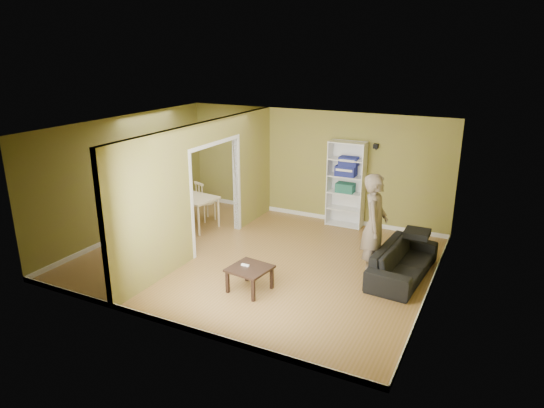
% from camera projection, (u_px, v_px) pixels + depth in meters
% --- Properties ---
extents(room_shell, '(6.50, 6.50, 6.50)m').
position_uv_depth(room_shell, '(258.00, 195.00, 9.15)').
color(room_shell, '#996E41').
rests_on(room_shell, ground).
extents(partition, '(0.22, 5.50, 2.60)m').
position_uv_depth(partition, '(205.00, 188.00, 9.66)').
color(partition, olive).
rests_on(partition, ground).
extents(wall_speaker, '(0.10, 0.10, 0.10)m').
position_uv_depth(wall_speaker, '(376.00, 146.00, 10.61)').
color(wall_speaker, black).
rests_on(wall_speaker, room_shell).
extents(sofa, '(2.06, 1.01, 0.76)m').
position_uv_depth(sofa, '(404.00, 257.00, 8.70)').
color(sofa, black).
rests_on(sofa, ground).
extents(person, '(0.88, 0.73, 2.22)m').
position_uv_depth(person, '(375.00, 217.00, 8.57)').
color(person, slate).
rests_on(person, ground).
extents(bookshelf, '(0.83, 0.36, 1.98)m').
position_uv_depth(bookshelf, '(347.00, 184.00, 11.07)').
color(bookshelf, white).
rests_on(bookshelf, ground).
extents(paper_box_teal, '(0.41, 0.27, 0.21)m').
position_uv_depth(paper_box_teal, '(345.00, 188.00, 11.06)').
color(paper_box_teal, '#117C73').
rests_on(paper_box_teal, bookshelf).
extents(paper_box_navy_b, '(0.45, 0.29, 0.23)m').
position_uv_depth(paper_box_navy_b, '(346.00, 171.00, 10.94)').
color(paper_box_navy_b, navy).
rests_on(paper_box_navy_b, bookshelf).
extents(paper_box_navy_c, '(0.41, 0.27, 0.21)m').
position_uv_depth(paper_box_navy_c, '(349.00, 162.00, 10.85)').
color(paper_box_navy_c, navy).
rests_on(paper_box_navy_c, bookshelf).
extents(coffee_table, '(0.64, 0.64, 0.43)m').
position_uv_depth(coffee_table, '(250.00, 271.00, 8.18)').
color(coffee_table, black).
rests_on(coffee_table, ground).
extents(game_controller, '(0.14, 0.04, 0.03)m').
position_uv_depth(game_controller, '(245.00, 265.00, 8.22)').
color(game_controller, white).
rests_on(game_controller, coffee_table).
extents(dining_table, '(1.16, 0.77, 0.73)m').
position_uv_depth(dining_table, '(191.00, 200.00, 11.05)').
color(dining_table, beige).
rests_on(dining_table, ground).
extents(chair_left, '(0.55, 0.55, 0.93)m').
position_uv_depth(chair_left, '(167.00, 203.00, 11.39)').
color(chair_left, tan).
rests_on(chair_left, ground).
extents(chair_near, '(0.47, 0.47, 0.99)m').
position_uv_depth(chair_near, '(174.00, 214.00, 10.55)').
color(chair_near, tan).
rests_on(chair_near, ground).
extents(chair_far, '(0.57, 0.57, 0.96)m').
position_uv_depth(chair_far, '(206.00, 201.00, 11.54)').
color(chair_far, tan).
rests_on(chair_far, ground).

